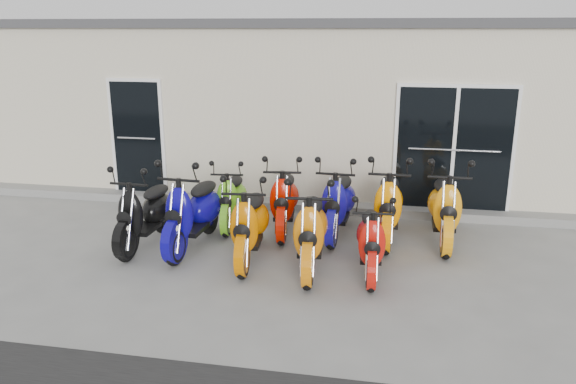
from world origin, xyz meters
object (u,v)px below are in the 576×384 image
Objects in this scene: scooter_front_blue at (193,201)px; scooter_front_orange_a at (250,214)px; scooter_back_blue at (339,194)px; scooter_back_green at (231,191)px; scooter_back_red at (284,191)px; scooter_front_orange_b at (311,220)px; scooter_front_red at (371,231)px; scooter_front_black at (145,204)px; scooter_back_extra at (445,198)px; scooter_back_yellow at (389,195)px.

scooter_front_blue is 0.99m from scooter_front_orange_a.
scooter_front_orange_a is at bearing -129.44° from scooter_back_blue.
scooter_back_green is at bearing 179.32° from scooter_back_blue.
scooter_front_orange_a is (0.95, -0.29, -0.05)m from scooter_front_blue.
scooter_back_blue is (1.80, -0.11, 0.08)m from scooter_back_green.
scooter_back_red is 0.99× the size of scooter_back_blue.
scooter_front_orange_b reaches higher than scooter_front_red.
scooter_front_black is 3.00m from scooter_back_blue.
scooter_front_orange_b is 0.99× the size of scooter_back_extra.
scooter_back_blue is at bearing -9.92° from scooter_back_green.
scooter_back_red is (-0.64, 1.39, -0.03)m from scooter_front_orange_b.
scooter_back_extra is at bearing -7.92° from scooter_back_red.
scooter_front_orange_b reaches higher than scooter_front_black.
scooter_back_yellow is at bearing -8.51° from scooter_back_red.
scooter_back_green is 3.43m from scooter_back_extra.
scooter_back_blue is at bearing -7.67° from scooter_back_red.
scooter_front_blue reaches higher than scooter_front_red.
scooter_back_blue reaches higher than scooter_back_red.
scooter_back_red is at bearing 30.47° from scooter_front_black.
scooter_front_red is 1.51m from scooter_back_blue.
scooter_back_yellow is at bearing 17.76° from scooter_front_black.
scooter_back_extra is (3.42, -0.15, 0.11)m from scooter_back_green.
scooter_back_blue is at bearing 28.02° from scooter_front_blue.
scooter_back_green is 0.89× the size of scooter_back_red.
scooter_back_yellow is (1.91, 1.21, 0.03)m from scooter_front_orange_a.
scooter_front_blue is 1.02× the size of scooter_back_yellow.
scooter_back_red is at bearing 178.69° from scooter_back_yellow.
scooter_front_orange_a is (1.68, -0.24, 0.01)m from scooter_front_black.
scooter_front_orange_a is at bearing -5.36° from scooter_front_black.
scooter_back_blue is (2.82, 1.01, 0.02)m from scooter_front_black.
scooter_front_blue is at bearing 161.64° from scooter_front_orange_b.
scooter_back_green is 0.92m from scooter_back_red.
scooter_back_extra is at bearing 0.41° from scooter_back_yellow.
scooter_front_orange_b is at bearing -72.27° from scooter_back_red.
scooter_front_orange_b is (0.89, -0.13, 0.02)m from scooter_front_orange_a.
scooter_back_extra is at bearing 14.96° from scooter_front_black.
scooter_back_blue is at bearing 42.66° from scooter_front_orange_a.
scooter_front_red is at bearing -9.92° from scooter_front_orange_a.
scooter_front_red is at bearing -6.21° from scooter_front_orange_b.
scooter_front_orange_a is 1.13× the size of scooter_back_green.
scooter_front_black is 1.52m from scooter_back_green.
scooter_back_red is at bearing 73.64° from scooter_front_orange_a.
scooter_front_orange_a is 0.90m from scooter_front_orange_b.
scooter_back_red is at bearing 179.27° from scooter_back_extra.
scooter_front_black is at bearing -164.43° from scooter_back_yellow.
scooter_front_blue reaches higher than scooter_back_green.
scooter_front_blue reaches higher than scooter_back_red.
scooter_back_blue is 0.96× the size of scooter_back_yellow.
scooter_front_orange_b is at bearing -13.52° from scooter_front_orange_a.
scooter_back_green is at bearing 143.82° from scooter_front_red.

